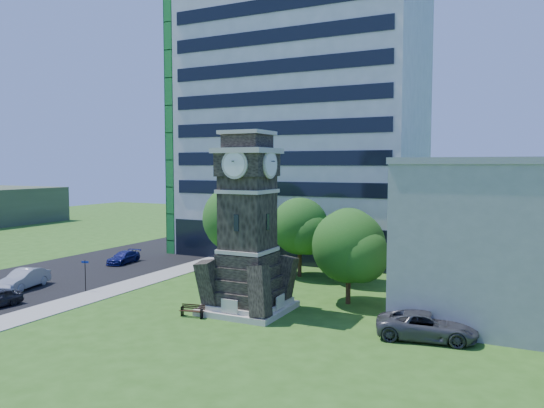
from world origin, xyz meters
The scene contains 15 objects.
ground centered at (0.00, 0.00, 0.00)m, with size 160.00×160.00×0.00m, color #2C5618.
sidewalk centered at (-9.50, 5.00, 0.03)m, with size 3.00×70.00×0.06m, color gray.
street centered at (-18.00, 5.00, 0.01)m, with size 14.00×80.00×0.02m, color black.
clock_tower centered at (3.00, 2.00, 5.28)m, with size 5.40×5.40×12.22m.
office_tall centered at (-3.20, 25.84, 14.22)m, with size 26.20×15.11×28.60m.
office_low centered at (19.97, 8.00, 5.21)m, with size 15.20×12.20×10.40m.
car_street_mid centered at (-16.37, -0.31, 0.78)m, with size 1.66×4.76×1.57m, color #A1A3A9.
car_street_north centered at (-16.82, 11.72, 0.61)m, with size 1.70×4.17×1.21m, color navy.
car_east_lot centered at (15.02, 1.36, 0.78)m, with size 2.60×5.64×1.57m, color #45464A.
park_bench centered at (0.42, -0.89, 0.44)m, with size 1.62×0.43×0.84m.
street_sign centered at (-11.17, 1.17, 1.56)m, with size 0.60×0.06×2.50m.
tree_nw centered at (-4.48, 13.43, 4.77)m, with size 6.94×6.31×8.13m.
tree_nc centered at (1.79, 13.82, 4.36)m, with size 5.58×5.07×7.08m.
tree_ne centered at (6.52, 13.25, 3.80)m, with size 5.34×4.86×6.38m.
tree_east centered at (8.60, 6.87, 4.02)m, with size 5.79×5.26×6.82m.
Camera 1 is at (20.30, -29.12, 9.96)m, focal length 35.00 mm.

